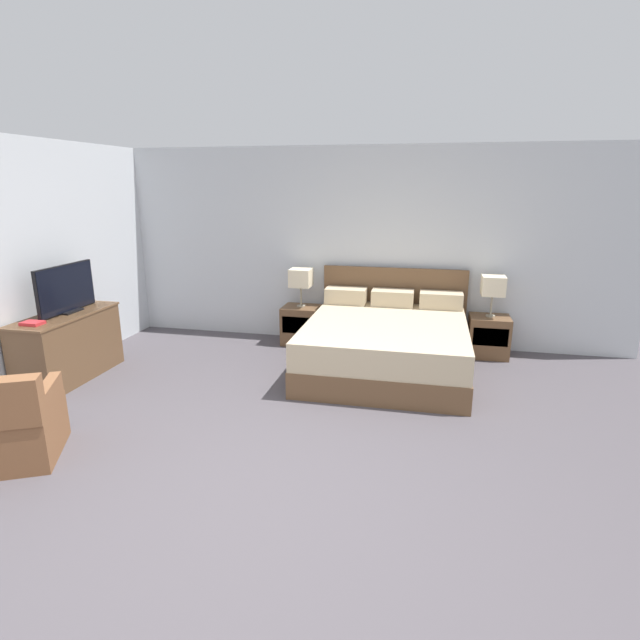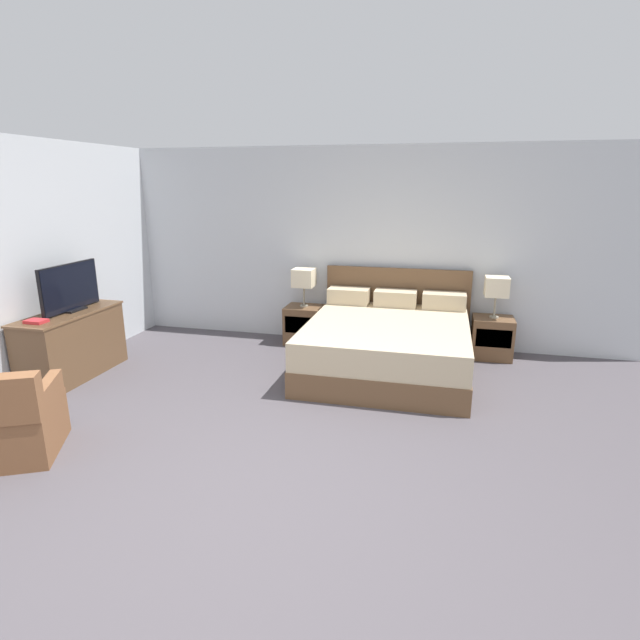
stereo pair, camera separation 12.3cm
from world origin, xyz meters
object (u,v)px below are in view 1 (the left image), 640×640
at_px(nightstand_left, 301,325).
at_px(book_red_cover, 32,323).
at_px(table_lamp_left, 301,278).
at_px(table_lamp_right, 493,286).
at_px(bed, 386,343).
at_px(tv, 66,290).
at_px(nightstand_right, 488,336).
at_px(dresser, 68,345).
at_px(armchair_by_window, 7,427).

bearing_deg(nightstand_left, book_red_cover, -134.43).
bearing_deg(table_lamp_left, table_lamp_right, 0.00).
bearing_deg(table_lamp_left, bed, -31.69).
bearing_deg(tv, book_red_cover, -90.67).
height_order(nightstand_left, tv, tv).
xyz_separation_m(nightstand_left, table_lamp_left, (0.00, 0.00, 0.64)).
distance_m(bed, nightstand_right, 1.42).
bearing_deg(nightstand_right, nightstand_left, 180.00).
height_order(nightstand_right, book_red_cover, book_red_cover).
distance_m(table_lamp_left, tv, 2.76).
bearing_deg(dresser, nightstand_left, 39.33).
height_order(nightstand_left, table_lamp_right, table_lamp_right).
xyz_separation_m(nightstand_left, table_lamp_right, (2.41, 0.00, 0.64)).
distance_m(table_lamp_right, tv, 4.89).
height_order(table_lamp_right, armchair_by_window, table_lamp_right).
height_order(table_lamp_left, table_lamp_right, same).
distance_m(table_lamp_left, dresser, 2.86).
bearing_deg(tv, nightstand_right, 20.38).
distance_m(nightstand_left, table_lamp_left, 0.64).
relative_size(bed, tv, 2.41).
distance_m(bed, table_lamp_right, 1.53).
relative_size(tv, book_red_cover, 4.29).
xyz_separation_m(bed, nightstand_right, (1.21, 0.74, -0.06)).
bearing_deg(book_red_cover, tv, 89.33).
distance_m(bed, book_red_cover, 3.72).
xyz_separation_m(bed, nightstand_left, (-1.21, 0.74, -0.06)).
bearing_deg(nightstand_left, bed, -31.64).
relative_size(nightstand_right, dresser, 0.40).
height_order(nightstand_left, table_lamp_left, table_lamp_left).
bearing_deg(table_lamp_left, tv, -141.86).
bearing_deg(table_lamp_right, table_lamp_left, 180.00).
xyz_separation_m(nightstand_right, table_lamp_right, (0.00, 0.00, 0.64)).
bearing_deg(table_lamp_right, tv, -159.60).
bearing_deg(armchair_by_window, tv, 113.00).
bearing_deg(table_lamp_left, nightstand_left, -90.00).
distance_m(bed, nightstand_left, 1.42).
relative_size(nightstand_left, nightstand_right, 1.00).
bearing_deg(book_red_cover, table_lamp_left, 45.59).
height_order(nightstand_right, tv, tv).
relative_size(table_lamp_right, armchair_by_window, 0.55).
height_order(dresser, armchair_by_window, armchair_by_window).
relative_size(nightstand_left, table_lamp_right, 1.00).
xyz_separation_m(table_lamp_right, dresser, (-4.59, -1.78, -0.51)).
bearing_deg(dresser, book_red_cover, -90.46).
bearing_deg(tv, dresser, -91.86).
bearing_deg(nightstand_left, armchair_by_window, -113.37).
bearing_deg(nightstand_right, table_lamp_left, 179.97).
distance_m(nightstand_right, armchair_by_window, 5.14).
relative_size(table_lamp_left, tv, 0.60).
height_order(bed, tv, tv).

